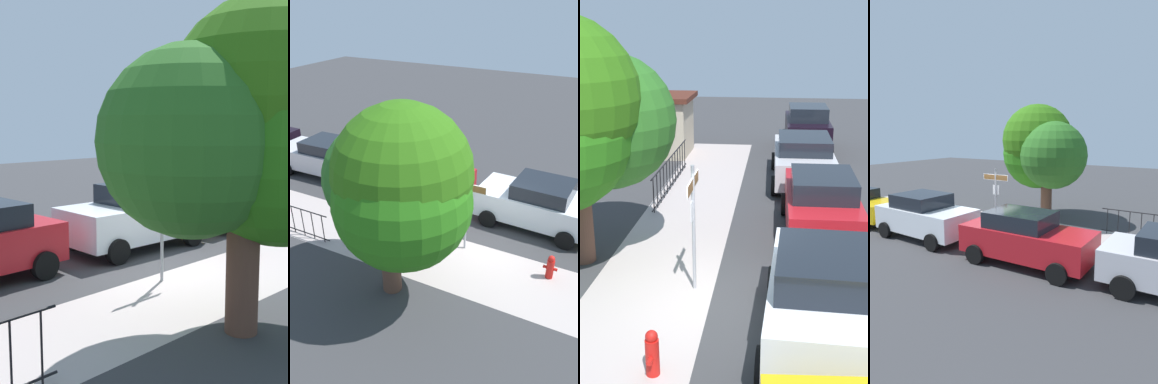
# 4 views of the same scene
# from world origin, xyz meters

# --- Properties ---
(ground_plane) EXTENTS (60.00, 60.00, 0.00)m
(ground_plane) POSITION_xyz_m (0.00, 0.00, 0.00)
(ground_plane) COLOR #38383A
(sidewalk_strip) EXTENTS (24.00, 2.60, 0.00)m
(sidewalk_strip) POSITION_xyz_m (2.00, 1.30, 0.00)
(sidewalk_strip) COLOR #B1A39F
(sidewalk_strip) RESTS_ON ground_plane
(street_sign) EXTENTS (1.26, 0.07, 2.65)m
(street_sign) POSITION_xyz_m (0.39, 0.40, 1.79)
(street_sign) COLOR #9EA0A5
(street_sign) RESTS_ON ground_plane
(car_white) EXTENTS (4.12, 2.30, 1.77)m
(car_white) POSITION_xyz_m (-1.24, -2.14, 0.90)
(car_white) COLOR silver
(car_white) RESTS_ON ground_plane
(car_red) EXTENTS (4.26, 2.01, 1.71)m
(car_red) POSITION_xyz_m (3.55, -2.36, 0.87)
(car_red) COLOR #B41820
(car_red) RESTS_ON ground_plane
(car_silver) EXTENTS (4.72, 2.21, 1.67)m
(car_silver) POSITION_xyz_m (8.35, -2.08, 0.86)
(car_silver) COLOR silver
(car_silver) RESTS_ON ground_plane
(car_black) EXTENTS (4.19, 2.05, 1.96)m
(car_black) POSITION_xyz_m (13.15, -2.40, 0.98)
(car_black) COLOR black
(car_black) RESTS_ON ground_plane
(iron_fence) EXTENTS (5.43, 0.04, 1.07)m
(iron_fence) POSITION_xyz_m (7.25, 2.30, 0.56)
(iron_fence) COLOR black
(iron_fence) RESTS_ON ground_plane
(utility_shed) EXTENTS (2.76, 2.94, 2.49)m
(utility_shed) POSITION_xyz_m (11.97, 3.80, 1.27)
(utility_shed) COLOR tan
(utility_shed) RESTS_ON ground_plane
(fire_hydrant) EXTENTS (0.42, 0.22, 0.78)m
(fire_hydrant) POSITION_xyz_m (-2.45, 0.60, 0.38)
(fire_hydrant) COLOR red
(fire_hydrant) RESTS_ON ground_plane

